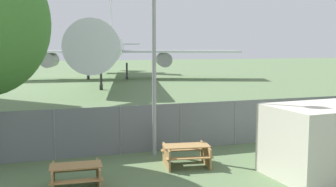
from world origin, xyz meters
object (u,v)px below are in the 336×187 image
at_px(portable_cabin, 336,139).
at_px(picnic_bench_open_grass, 186,153).
at_px(airplane, 107,47).
at_px(picnic_bench_near_cabin, 76,174).

distance_m(portable_cabin, picnic_bench_open_grass, 5.13).
xyz_separation_m(airplane, portable_cabin, (1.26, -39.88, -3.05)).
xyz_separation_m(picnic_bench_near_cabin, picnic_bench_open_grass, (4.00, 1.20, 0.00)).
distance_m(airplane, picnic_bench_open_grass, 37.87).
distance_m(airplane, portable_cabin, 40.01).
relative_size(airplane, picnic_bench_open_grass, 23.73).
bearing_deg(portable_cabin, airplane, 87.67).
relative_size(picnic_bench_near_cabin, picnic_bench_open_grass, 0.88).
bearing_deg(portable_cabin, picnic_bench_open_grass, 148.47).
height_order(portable_cabin, picnic_bench_near_cabin, portable_cabin).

